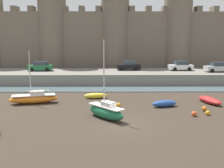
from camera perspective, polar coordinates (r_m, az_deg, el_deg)
The scene contains 17 objects.
ground_plane at distance 22.66m, azimuth 2.45°, elevation -8.50°, with size 160.00×160.00×0.00m, color #382D23.
water_channel at distance 37.78m, azimuth 1.22°, elevation -1.08°, with size 80.00×4.50×0.10m, color slate.
quay_road at distance 44.80m, azimuth 0.93°, elevation 1.68°, with size 63.07×10.00×1.77m, color slate.
castle at distance 54.60m, azimuth 0.67°, elevation 10.70°, with size 57.42×6.35×21.11m.
rowboat_near_channel_right at distance 31.85m, azimuth -3.56°, elevation -2.55°, with size 2.92×1.13×0.68m.
sailboat_foreground_left at distance 23.71m, azimuth -1.35°, elevation -5.92°, with size 3.79×4.02×7.08m.
rowboat_midflat_left at distance 31.38m, azimuth 20.48°, elevation -3.29°, with size 2.17×3.88×0.71m.
rowboat_midflat_right at distance 28.44m, azimuth 11.39°, elevation -4.15°, with size 2.97×1.65×0.72m.
sailboat_foreground_right at distance 30.65m, azimuth -16.62°, elevation -2.98°, with size 5.50×2.60×5.92m.
mooring_buoy_mid_mud at distance 26.49m, azimuth 20.11°, elevation -5.92°, with size 0.44×0.44×0.44m, color orange.
mooring_buoy_near_channel at distance 27.67m, azimuth 1.41°, elevation -4.60°, with size 0.51×0.51×0.51m, color orange.
mooring_buoy_off_centre at distance 27.86m, azimuth 19.45°, elevation -5.08°, with size 0.49×0.49×0.49m, color orange.
mooring_buoy_near_shore at distance 25.69m, azimuth 17.45°, elevation -6.20°, with size 0.48×0.48×0.48m, color #E04C1E.
car_quay_centre_west at distance 47.35m, azimuth 14.74°, elevation 3.82°, with size 4.22×2.12×1.62m.
car_quay_west at distance 46.75m, azimuth -15.34°, elevation 3.73°, with size 4.22×2.12×1.62m.
car_quay_east at distance 46.97m, azimuth 22.00°, elevation 3.40°, with size 4.22×2.12×1.62m.
car_quay_centre_east at distance 46.30m, azimuth 3.68°, elevation 3.99°, with size 4.22×2.12×1.62m.
Camera 1 is at (-1.17, -21.51, 7.01)m, focal length 42.00 mm.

